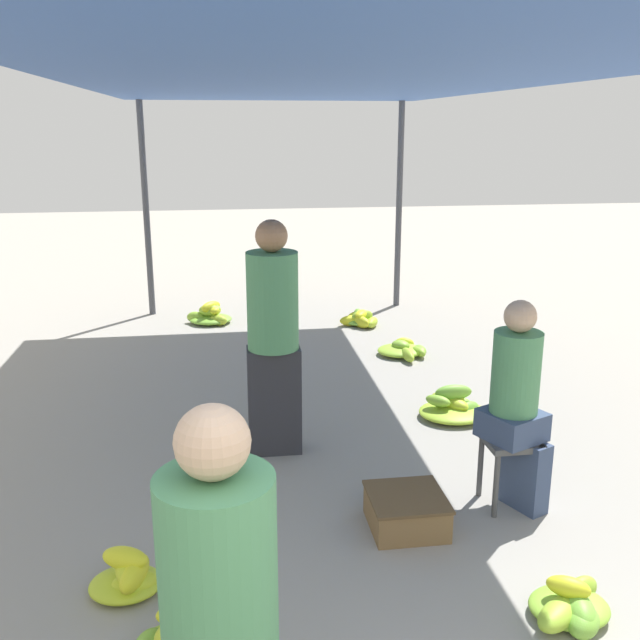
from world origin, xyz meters
The scene contains 13 objects.
canopy_post_back_left centered at (-1.64, 8.22, 1.34)m, with size 0.08×0.08×2.69m, color #4C4C51.
canopy_post_back_right centered at (1.64, 8.22, 1.34)m, with size 0.08×0.08×2.69m, color #4C4C51.
canopy_tarp centered at (0.00, 4.26, 2.71)m, with size 3.67×8.32×0.04m, color #33569E.
stool centered at (1.04, 2.94, 0.37)m, with size 0.34×0.34×0.47m.
vendor_seated centered at (1.06, 2.93, 0.72)m, with size 0.45×0.45×1.37m.
banana_pile_left_0 centered at (-1.28, 2.35, 0.10)m, with size 0.39×0.38×0.27m.
banana_pile_left_2 centered at (-0.88, 7.66, 0.10)m, with size 0.57×0.51×0.28m.
banana_pile_right_0 centered at (0.92, 1.82, 0.07)m, with size 0.50×0.45×0.22m.
banana_pile_right_1 centered at (1.18, 6.06, 0.06)m, with size 0.50×0.64×0.16m.
banana_pile_right_2 centered at (1.16, 4.40, 0.09)m, with size 0.58×0.54×0.27m.
banana_pile_right_3 centered at (0.95, 7.30, 0.08)m, with size 0.51×0.54×0.19m.
crate_near centered at (0.32, 2.76, 0.11)m, with size 0.46×0.46×0.22m.
shopper_walking_mid centered at (-0.38, 3.95, 0.91)m, with size 0.39×0.38×1.76m.
Camera 1 is at (-0.76, -1.01, 2.40)m, focal length 40.00 mm.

